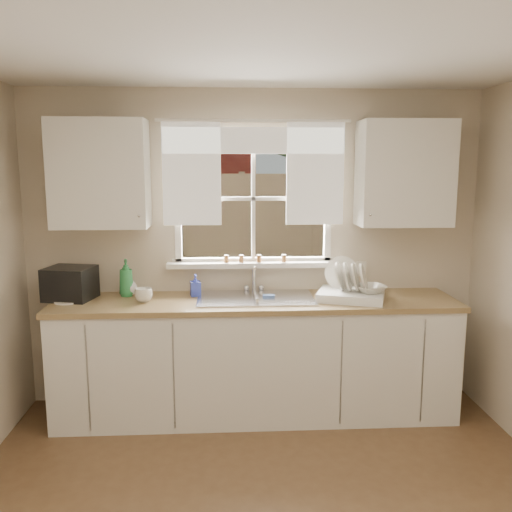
{
  "coord_description": "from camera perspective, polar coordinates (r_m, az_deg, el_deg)",
  "views": [
    {
      "loc": [
        -0.22,
        -2.29,
        1.92
      ],
      "look_at": [
        0.0,
        1.65,
        1.25
      ],
      "focal_mm": 38.0,
      "sensor_mm": 36.0,
      "label": 1
    }
  ],
  "objects": [
    {
      "name": "room_walls",
      "position": [
        2.34,
        2.41,
        -7.31
      ],
      "size": [
        3.62,
        4.02,
        2.5
      ],
      "color": "beige",
      "rests_on": "ground"
    },
    {
      "name": "ceiling",
      "position": [
        2.38,
        2.47,
        23.8
      ],
      "size": [
        3.6,
        4.0,
        0.02
      ],
      "primitive_type": "cube",
      "color": "silver",
      "rests_on": "room_walls"
    },
    {
      "name": "window",
      "position": [
        4.32,
        -0.27,
        3.86
      ],
      "size": [
        1.38,
        0.16,
        1.06
      ],
      "color": "white",
      "rests_on": "room_walls"
    },
    {
      "name": "curtains",
      "position": [
        4.25,
        -0.23,
        9.81
      ],
      "size": [
        1.5,
        0.03,
        0.81
      ],
      "color": "white",
      "rests_on": "room_walls"
    },
    {
      "name": "base_cabinets",
      "position": [
        4.24,
        -0.02,
        -10.85
      ],
      "size": [
        3.0,
        0.62,
        0.87
      ],
      "primitive_type": "cube",
      "color": "silver",
      "rests_on": "ground"
    },
    {
      "name": "countertop",
      "position": [
        4.11,
        -0.02,
        -4.89
      ],
      "size": [
        3.04,
        0.65,
        0.04
      ],
      "primitive_type": "cube",
      "color": "olive",
      "rests_on": "base_cabinets"
    },
    {
      "name": "upper_cabinet_left",
      "position": [
        4.22,
        -16.1,
        8.31
      ],
      "size": [
        0.7,
        0.33,
        0.8
      ],
      "primitive_type": "cube",
      "color": "silver",
      "rests_on": "room_walls"
    },
    {
      "name": "upper_cabinet_right",
      "position": [
        4.34,
        15.37,
        8.37
      ],
      "size": [
        0.7,
        0.33,
        0.8
      ],
      "primitive_type": "cube",
      "color": "silver",
      "rests_on": "room_walls"
    },
    {
      "name": "wall_outlet",
      "position": [
        4.5,
        11.03,
        -1.32
      ],
      "size": [
        0.08,
        0.01,
        0.12
      ],
      "primitive_type": "cube",
      "color": "beige",
      "rests_on": "room_walls"
    },
    {
      "name": "sill_jars",
      "position": [
        4.3,
        -0.35,
        -0.28
      ],
      "size": [
        0.5,
        0.04,
        0.06
      ],
      "color": "brown",
      "rests_on": "window"
    },
    {
      "name": "backyard",
      "position": [
        10.85,
        1.07,
        17.76
      ],
      "size": [
        20.0,
        10.0,
        6.13
      ],
      "color": "#335421",
      "rests_on": "ground"
    },
    {
      "name": "sink",
      "position": [
        4.15,
        -0.05,
        -5.47
      ],
      "size": [
        0.88,
        0.52,
        0.4
      ],
      "color": "#B7B7BC",
      "rests_on": "countertop"
    },
    {
      "name": "dish_rack",
      "position": [
        4.16,
        9.93,
        -3.61
      ],
      "size": [
        0.57,
        0.5,
        0.31
      ],
      "color": "white",
      "rests_on": "countertop"
    },
    {
      "name": "bowl",
      "position": [
        4.14,
        11.93,
        -3.4
      ],
      "size": [
        0.28,
        0.28,
        0.06
      ],
      "primitive_type": "imported",
      "rotation": [
        0.0,
        0.0,
        0.27
      ],
      "color": "silver",
      "rests_on": "dish_rack"
    },
    {
      "name": "soap_bottle_a",
      "position": [
        4.3,
        -13.51,
        -2.24
      ],
      "size": [
        0.13,
        0.13,
        0.29
      ],
      "primitive_type": "imported",
      "rotation": [
        0.0,
        0.0,
        0.21
      ],
      "color": "#2F914B",
      "rests_on": "countertop"
    },
    {
      "name": "soap_bottle_b",
      "position": [
        4.22,
        -6.39,
        -3.08
      ],
      "size": [
        0.09,
        0.09,
        0.17
      ],
      "primitive_type": "imported",
      "rotation": [
        0.0,
        0.0,
        0.18
      ],
      "color": "blue",
      "rests_on": "countertop"
    },
    {
      "name": "soap_bottle_c",
      "position": [
        4.33,
        -13.29,
        -2.95
      ],
      "size": [
        0.14,
        0.14,
        0.17
      ],
      "primitive_type": "imported",
      "rotation": [
        0.0,
        0.0,
        0.07
      ],
      "color": "beige",
      "rests_on": "countertop"
    },
    {
      "name": "saucer",
      "position": [
        4.27,
        -19.22,
        -4.53
      ],
      "size": [
        0.19,
        0.19,
        0.01
      ],
      "primitive_type": "cylinder",
      "color": "white",
      "rests_on": "countertop"
    },
    {
      "name": "cup",
      "position": [
        4.11,
        -11.75,
        -4.06
      ],
      "size": [
        0.13,
        0.13,
        0.1
      ],
      "primitive_type": "imported",
      "rotation": [
        0.0,
        0.0,
        -0.02
      ],
      "color": "silver",
      "rests_on": "countertop"
    },
    {
      "name": "black_appliance",
      "position": [
        4.32,
        -18.98,
        -2.73
      ],
      "size": [
        0.39,
        0.36,
        0.25
      ],
      "primitive_type": "cube",
      "rotation": [
        0.0,
        0.0,
        -0.22
      ],
      "color": "black",
      "rests_on": "countertop"
    }
  ]
}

